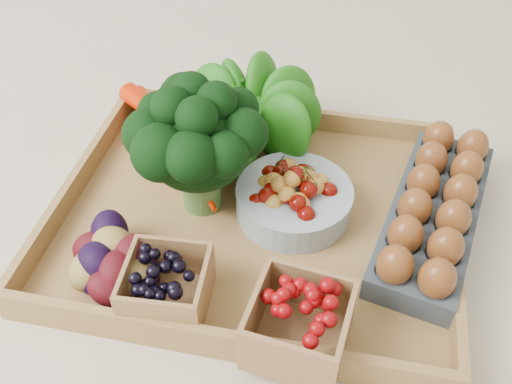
% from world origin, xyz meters
% --- Properties ---
extents(ground, '(4.00, 4.00, 0.00)m').
position_xyz_m(ground, '(0.00, 0.00, 0.00)').
color(ground, beige).
rests_on(ground, ground).
extents(tray, '(0.55, 0.45, 0.01)m').
position_xyz_m(tray, '(0.00, 0.00, 0.01)').
color(tray, '#9E7842').
rests_on(tray, ground).
extents(carrots, '(0.23, 0.17, 0.06)m').
position_xyz_m(carrots, '(-0.15, 0.11, 0.04)').
color(carrots, red).
rests_on(carrots, tray).
extents(lettuce, '(0.15, 0.15, 0.15)m').
position_xyz_m(lettuce, '(-0.04, 0.16, 0.09)').
color(lettuce, '#1B550D').
rests_on(lettuce, tray).
extents(broccoli, '(0.19, 0.19, 0.15)m').
position_xyz_m(broccoli, '(-0.08, 0.01, 0.09)').
color(broccoli, black).
rests_on(broccoli, tray).
extents(cherry_bowl, '(0.16, 0.16, 0.04)m').
position_xyz_m(cherry_bowl, '(0.05, 0.02, 0.04)').
color(cherry_bowl, '#8C9EA5').
rests_on(cherry_bowl, tray).
extents(egg_carton, '(0.18, 0.34, 0.04)m').
position_xyz_m(egg_carton, '(0.24, 0.03, 0.03)').
color(egg_carton, '#364045').
rests_on(egg_carton, tray).
extents(potatoes, '(0.14, 0.14, 0.08)m').
position_xyz_m(potatoes, '(-0.15, -0.14, 0.06)').
color(potatoes, '#38080E').
rests_on(potatoes, tray).
extents(punnet_blackberry, '(0.10, 0.10, 0.07)m').
position_xyz_m(punnet_blackberry, '(-0.07, -0.17, 0.05)').
color(punnet_blackberry, black).
rests_on(punnet_blackberry, tray).
extents(punnet_raspberry, '(0.12, 0.12, 0.07)m').
position_xyz_m(punnet_raspberry, '(0.09, -0.19, 0.05)').
color(punnet_raspberry, '#760507').
rests_on(punnet_raspberry, tray).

